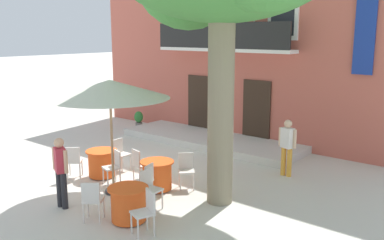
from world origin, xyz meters
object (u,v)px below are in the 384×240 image
at_px(cafe_chair_near_tree_0, 74,160).
at_px(ground_planter_left, 139,119).
at_px(pedestrian_mid_plaza, 61,169).
at_px(cafe_table_near_tree, 102,163).
at_px(cafe_umbrella, 110,90).
at_px(cafe_table_front, 128,204).
at_px(cafe_chair_middle_0, 186,168).
at_px(cafe_chair_front_2, 149,187).
at_px(cafe_chair_front_1, 146,210).
at_px(cafe_chair_middle_1, 140,163).
at_px(cafe_chair_near_tree_1, 114,165).
at_px(pedestrian_near_entrance, 287,145).
at_px(cafe_table_middle, 157,175).
at_px(cafe_chair_front_0, 92,198).
at_px(cafe_chair_middle_2, 145,179).
at_px(cafe_chair_near_tree_2, 120,152).

xyz_separation_m(cafe_chair_near_tree_0, ground_planter_left, (-3.17, 5.48, -0.13)).
bearing_deg(pedestrian_mid_plaza, cafe_chair_near_tree_0, 137.04).
distance_m(cafe_table_near_tree, ground_planter_left, 6.12).
bearing_deg(cafe_umbrella, cafe_table_front, -30.07).
xyz_separation_m(cafe_table_near_tree, ground_planter_left, (-3.65, 4.90, 0.01)).
xyz_separation_m(cafe_chair_middle_0, pedestrian_mid_plaza, (-1.38, -2.78, 0.40)).
distance_m(cafe_chair_near_tree_0, cafe_chair_front_2, 3.08).
height_order(cafe_chair_front_1, pedestrian_mid_plaza, pedestrian_mid_plaza).
bearing_deg(pedestrian_mid_plaza, cafe_chair_middle_1, 86.22).
bearing_deg(cafe_table_front, pedestrian_mid_plaza, -164.81).
height_order(cafe_chair_near_tree_1, cafe_chair_middle_0, same).
bearing_deg(pedestrian_mid_plaza, pedestrian_near_entrance, 60.83).
height_order(cafe_chair_middle_1, ground_planter_left, cafe_chair_middle_1).
xyz_separation_m(cafe_chair_near_tree_1, cafe_table_middle, (1.16, 0.43, -0.14)).
relative_size(cafe_chair_near_tree_0, cafe_umbrella, 0.31).
distance_m(cafe_chair_middle_0, cafe_chair_middle_1, 1.32).
relative_size(cafe_chair_near_tree_0, cafe_chair_front_0, 1.00).
xyz_separation_m(cafe_chair_middle_2, cafe_chair_front_0, (-0.02, -1.54, 0.00)).
distance_m(cafe_chair_near_tree_1, cafe_chair_middle_0, 1.92).
distance_m(cafe_chair_middle_1, cafe_chair_front_0, 2.55).
relative_size(cafe_chair_near_tree_2, pedestrian_mid_plaza, 0.55).
distance_m(cafe_umbrella, pedestrian_near_entrance, 5.09).
bearing_deg(cafe_chair_near_tree_2, cafe_chair_middle_0, 1.85).
bearing_deg(cafe_chair_near_tree_1, cafe_chair_middle_1, 52.52).
relative_size(cafe_table_middle, pedestrian_near_entrance, 0.54).
bearing_deg(cafe_chair_front_1, ground_planter_left, 137.11).
xyz_separation_m(cafe_umbrella, ground_planter_left, (-4.84, 5.51, -2.21)).
height_order(cafe_table_near_tree, cafe_table_middle, same).
xyz_separation_m(cafe_chair_near_tree_0, pedestrian_near_entrance, (4.42, 3.90, 0.37)).
bearing_deg(cafe_table_near_tree, cafe_chair_front_1, -26.08).
relative_size(cafe_table_middle, cafe_chair_front_1, 0.95).
bearing_deg(pedestrian_near_entrance, cafe_chair_front_1, -95.67).
bearing_deg(cafe_chair_middle_1, cafe_chair_front_0, -66.64).
xyz_separation_m(cafe_table_near_tree, cafe_chair_front_2, (2.58, -0.74, 0.14)).
distance_m(cafe_chair_middle_0, cafe_chair_middle_2, 1.29).
height_order(cafe_chair_near_tree_0, cafe_chair_middle_0, same).
distance_m(cafe_table_middle, cafe_chair_middle_0, 0.77).
height_order(cafe_table_near_tree, pedestrian_near_entrance, pedestrian_near_entrance).
relative_size(cafe_chair_front_1, ground_planter_left, 1.25).
bearing_deg(cafe_chair_middle_0, cafe_table_near_tree, -160.72).
height_order(cafe_chair_near_tree_0, cafe_chair_front_0, same).
bearing_deg(pedestrian_mid_plaza, cafe_table_near_tree, 116.90).
height_order(cafe_table_near_tree, cafe_chair_middle_1, cafe_chair_middle_1).
xyz_separation_m(cafe_table_near_tree, cafe_chair_middle_1, (1.14, 0.35, 0.14)).
distance_m(cafe_chair_middle_2, pedestrian_mid_plaza, 1.95).
bearing_deg(cafe_table_front, pedestrian_near_entrance, 75.71).
xyz_separation_m(cafe_chair_middle_1, cafe_table_front, (1.57, -1.83, -0.14)).
bearing_deg(cafe_table_front, cafe_chair_near_tree_2, 141.36).
bearing_deg(cafe_chair_front_0, cafe_umbrella, 124.78).
bearing_deg(cafe_chair_middle_2, cafe_umbrella, -171.23).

